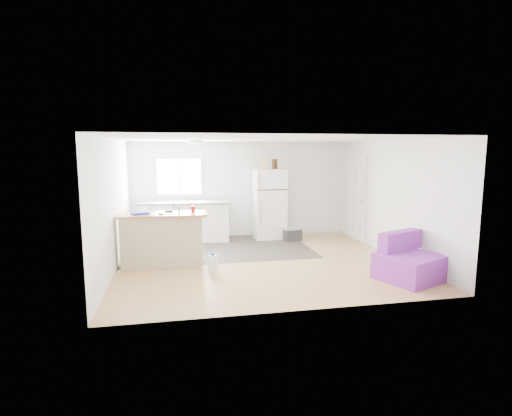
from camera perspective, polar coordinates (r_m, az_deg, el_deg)
The scene contains 19 objects.
room at distance 7.75m, azimuth 0.85°, elevation 0.91°, with size 5.51×5.01×2.41m.
vinyl_zone at distance 9.08m, azimuth -5.34°, elevation -5.73°, with size 4.05×2.50×0.00m, color #312A24.
window at distance 10.02m, azimuth -10.92°, elevation 4.44°, with size 1.18×0.06×0.98m.
interior_door at distance 10.12m, azimuth 14.21°, elevation 1.34°, with size 0.11×0.92×2.10m.
ceiling_fixture at distance 8.72m, azimuth -8.66°, elevation 9.28°, with size 0.30×0.30×0.07m, color white.
kitchen_cabinets at distance 9.83m, azimuth -10.09°, elevation -1.83°, with size 2.21×0.87×1.25m.
peninsula at distance 7.83m, azimuth -13.19°, elevation -4.35°, with size 1.67×0.70×1.01m.
refrigerator at distance 9.99m, azimuth 1.89°, elevation 0.63°, with size 0.78×0.74×1.73m.
cooler at distance 9.81m, azimuth 5.21°, elevation -3.67°, with size 0.48×0.36×0.33m.
purple_seat at distance 7.35m, azimuth 20.92°, elevation -7.34°, with size 1.21×1.21×0.78m.
cleaner_jug at distance 7.38m, azimuth -6.18°, elevation -7.83°, with size 0.17×0.13×0.35m.
mop at distance 7.76m, azimuth -11.31°, elevation -6.51°, with size 0.19×0.33×1.17m.
red_cup at distance 7.77m, azimuth -8.99°, elevation -0.13°, with size 0.08×0.08×0.12m, color #BE0B0B.
blue_tray at distance 7.74m, azimuth -16.26°, elevation -0.71°, with size 0.30×0.22×0.04m, color #1229B0.
tool_a at distance 7.86m, azimuth -12.33°, elevation -0.47°, with size 0.14×0.05×0.03m, color black.
tool_b at distance 7.58m, azimuth -13.43°, elevation -0.83°, with size 0.10×0.04×0.03m, color black.
cardboard_box at distance 9.80m, azimuth 0.97°, elevation 6.45°, with size 0.20×0.10×0.30m, color tan.
bottle_left at distance 9.81m, azimuth 2.52°, elevation 6.30°, with size 0.07×0.07×0.25m, color #39200A.
bottle_right at distance 9.94m, azimuth 2.88°, elevation 6.32°, with size 0.07×0.07×0.25m, color #39200A.
Camera 1 is at (-1.62, -7.51, 2.19)m, focal length 28.00 mm.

